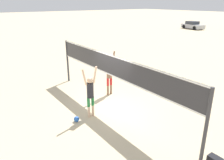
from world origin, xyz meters
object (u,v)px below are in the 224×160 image
at_px(parked_car_near, 193,25).
at_px(player_blocker, 109,72).
at_px(volleyball, 77,119).
at_px(player_spiker, 90,92).
at_px(volleyball_net, 112,70).

bearing_deg(parked_car_near, player_blocker, -51.74).
xyz_separation_m(volleyball, parked_car_near, (-16.36, 31.22, 0.48)).
height_order(player_spiker, volleyball, player_spiker).
bearing_deg(player_blocker, volleyball_net, 58.83).
xyz_separation_m(volleyball_net, player_blocker, (-1.34, 0.81, -0.63)).
relative_size(player_blocker, parked_car_near, 0.52).
height_order(volleyball_net, volleyball, volleyball_net).
bearing_deg(player_spiker, player_blocker, 35.99).
xyz_separation_m(player_blocker, volleyball, (1.47, -2.67, -1.08)).
height_order(player_blocker, volleyball, player_blocker).
bearing_deg(volleyball_net, player_spiker, -85.56).
bearing_deg(volleyball, player_spiker, 92.93).
bearing_deg(volleyball, player_blocker, 118.76).
relative_size(volleyball_net, player_spiker, 4.24).
relative_size(player_spiker, volleyball, 9.67).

